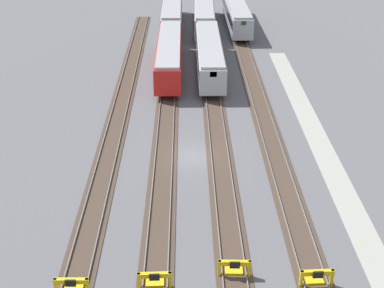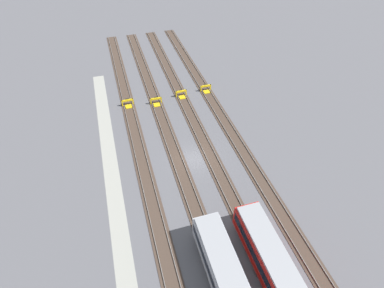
{
  "view_description": "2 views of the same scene",
  "coord_description": "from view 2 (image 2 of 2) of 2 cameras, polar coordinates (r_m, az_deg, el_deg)",
  "views": [
    {
      "loc": [
        -39.23,
        0.5,
        22.16
      ],
      "look_at": [
        -1.16,
        0.0,
        1.8
      ],
      "focal_mm": 50.0,
      "sensor_mm": 36.0,
      "label": 1
    },
    {
      "loc": [
        27.94,
        -8.75,
        29.7
      ],
      "look_at": [
        -1.16,
        0.0,
        1.8
      ],
      "focal_mm": 28.0,
      "sensor_mm": 36.0,
      "label": 2
    }
  ],
  "objects": [
    {
      "name": "service_walkway",
      "position": [
        40.86,
        -14.99,
        -6.01
      ],
      "size": [
        54.0,
        2.0,
        0.01
      ],
      "primitive_type": "cube",
      "color": "#9E9E93",
      "rests_on": "ground"
    },
    {
      "name": "rail_track_middle",
      "position": [
        42.23,
        3.52,
        -2.15
      ],
      "size": [
        90.0,
        2.24,
        0.21
      ],
      "color": "#47382D",
      "rests_on": "ground"
    },
    {
      "name": "rail_track_far_inner",
      "position": [
        43.71,
        9.36,
        -0.87
      ],
      "size": [
        90.0,
        2.24,
        0.21
      ],
      "color": "#47382D",
      "rests_on": "ground"
    },
    {
      "name": "bumper_stop_far_inner_track",
      "position": [
        54.94,
        2.7,
        10.42
      ],
      "size": [
        1.35,
        2.0,
        1.22
      ],
      "color": "gold",
      "rests_on": "ground"
    },
    {
      "name": "bumper_stop_middle_track",
      "position": [
        53.43,
        -2.0,
        9.42
      ],
      "size": [
        1.37,
        2.01,
        1.22
      ],
      "color": "gold",
      "rests_on": "ground"
    },
    {
      "name": "bumper_stop_nearest_track",
      "position": [
        52.22,
        -12.1,
        7.54
      ],
      "size": [
        1.38,
        2.01,
        1.22
      ],
      "color": "gold",
      "rests_on": "ground"
    },
    {
      "name": "bumper_stop_near_inner_track",
      "position": [
        51.85,
        -6.81,
        7.97
      ],
      "size": [
        1.36,
        2.01,
        1.22
      ],
      "color": "gold",
      "rests_on": "ground"
    },
    {
      "name": "ground_plane",
      "position": [
        41.71,
        0.46,
        -2.85
      ],
      "size": [
        400.0,
        400.0,
        0.0
      ],
      "primitive_type": "plane",
      "color": "#5B5B60"
    },
    {
      "name": "rail_track_near_inner",
      "position": [
        41.24,
        -2.68,
        -3.48
      ],
      "size": [
        90.0,
        2.24,
        0.21
      ],
      "color": "#47382D",
      "rests_on": "ground"
    },
    {
      "name": "rail_track_nearest",
      "position": [
        40.78,
        -9.12,
        -4.81
      ],
      "size": [
        90.0,
        2.24,
        0.21
      ],
      "color": "#47382D",
      "rests_on": "ground"
    }
  ]
}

